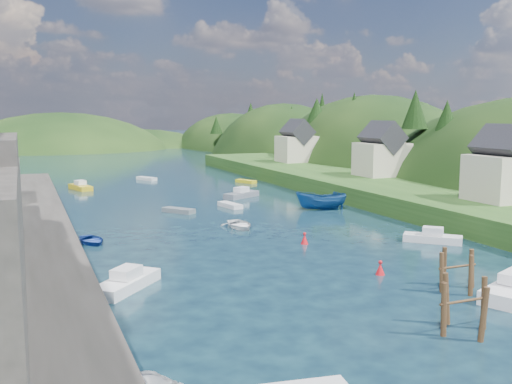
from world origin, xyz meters
name	(u,v)px	position (x,y,z in m)	size (l,w,h in m)	color
ground	(195,200)	(0.00, 50.00, 0.00)	(600.00, 600.00, 0.00)	black
hillside_right	(369,206)	(45.00, 75.00, -7.41)	(36.00, 245.56, 48.00)	black
far_hills	(97,180)	(1.22, 174.01, -10.80)	(103.00, 68.00, 44.00)	black
hill_trees	(172,119)	(0.52, 64.46, 11.02)	(91.47, 147.92, 12.51)	black
terrace_right	(390,191)	(25.00, 40.00, 1.20)	(16.00, 120.00, 2.40)	#234719
right_bank_cottages	(375,153)	(28.00, 48.33, 5.84)	(9.00, 59.24, 8.41)	beige
piling_cluster_near	(464,311)	(0.20, -1.60, 1.24)	(3.36, 3.12, 3.61)	#382314
piling_cluster_far	(457,274)	(5.19, 4.56, 1.10)	(3.11, 2.91, 3.33)	#382314
channel_buoy_near	(380,268)	(2.50, 9.64, 0.48)	(0.70, 0.70, 1.10)	red
channel_buoy_far	(305,239)	(1.88, 20.77, 0.48)	(0.70, 0.70, 1.10)	red
moored_boats	(280,234)	(0.22, 22.63, 0.65)	(34.62, 89.93, 2.45)	silver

